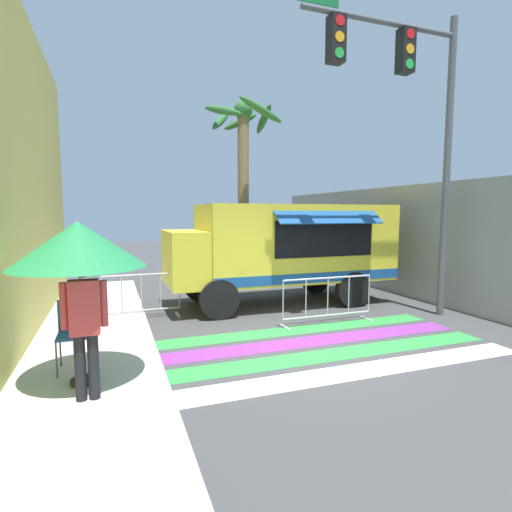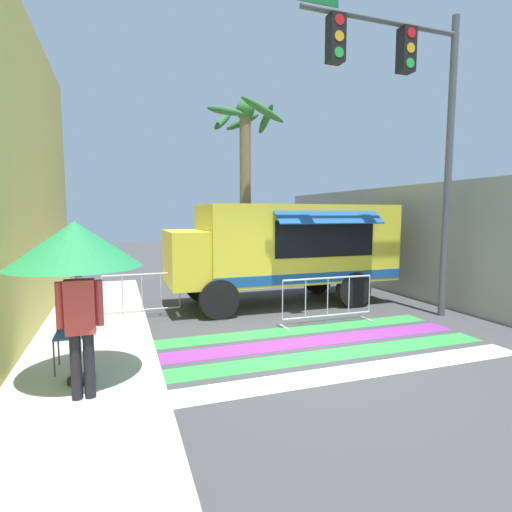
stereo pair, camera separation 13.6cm
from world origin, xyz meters
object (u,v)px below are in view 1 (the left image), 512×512
object	(u,v)px
barricade_front	(328,301)
vendor_person	(85,320)
traffic_signal_pole	(408,102)
patio_umbrella	(78,245)
food_truck	(279,246)
folding_chair	(75,327)
palm_tree	(243,161)
barricade_side	(142,297)

from	to	relation	value
barricade_front	vendor_person	bearing A→B (deg)	-153.11
traffic_signal_pole	patio_umbrella	bearing A→B (deg)	-166.04
food_truck	vendor_person	world-z (taller)	food_truck
traffic_signal_pole	vendor_person	size ratio (longest dim) A/B	3.88
folding_chair	palm_tree	world-z (taller)	palm_tree
vendor_person	palm_tree	world-z (taller)	palm_tree
traffic_signal_pole	barricade_side	bearing A→B (deg)	159.15
folding_chair	food_truck	bearing A→B (deg)	33.33
food_truck	barricade_front	xyz separation A→B (m)	(0.22, -2.17, -1.04)
folding_chair	barricade_side	bearing A→B (deg)	67.02
barricade_side	palm_tree	size ratio (longest dim) A/B	0.29
barricade_side	food_truck	bearing A→B (deg)	5.04
patio_umbrella	food_truck	bearing A→B (deg)	41.43
palm_tree	barricade_side	bearing A→B (deg)	-137.60
folding_chair	barricade_front	distance (m)	5.10
traffic_signal_pole	barricade_front	bearing A→B (deg)	171.96
food_truck	folding_chair	size ratio (longest dim) A/B	5.91
patio_umbrella	barricade_front	world-z (taller)	patio_umbrella
barricade_front	palm_tree	bearing A→B (deg)	93.22
folding_chair	barricade_side	xyz separation A→B (m)	(1.16, 3.08, -0.25)
barricade_front	palm_tree	size ratio (longest dim) A/B	0.36
vendor_person	palm_tree	bearing A→B (deg)	73.15
traffic_signal_pole	patio_umbrella	size ratio (longest dim) A/B	3.11
barricade_front	barricade_side	distance (m)	4.22
traffic_signal_pole	barricade_side	xyz separation A→B (m)	(-5.52, 2.10, -4.31)
patio_umbrella	vendor_person	world-z (taller)	patio_umbrella
traffic_signal_pole	barricade_side	distance (m)	7.31
food_truck	barricade_side	bearing A→B (deg)	-174.96
food_truck	patio_umbrella	distance (m)	6.12
folding_chair	patio_umbrella	bearing A→B (deg)	-80.09
palm_tree	vendor_person	bearing A→B (deg)	-120.82
vendor_person	barricade_side	world-z (taller)	vendor_person
folding_chair	vendor_person	distance (m)	1.25
food_truck	vendor_person	size ratio (longest dim) A/B	3.41
folding_chair	traffic_signal_pole	bearing A→B (deg)	5.94
folding_chair	barricade_front	world-z (taller)	folding_chair
food_truck	palm_tree	size ratio (longest dim) A/B	0.98
traffic_signal_pole	folding_chair	xyz separation A→B (m)	(-6.68, -0.98, -4.06)
palm_tree	folding_chair	bearing A→B (deg)	-126.57
barricade_side	vendor_person	bearing A→B (deg)	-102.52
traffic_signal_pole	folding_chair	size ratio (longest dim) A/B	6.73
folding_chair	palm_tree	bearing A→B (deg)	51.02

